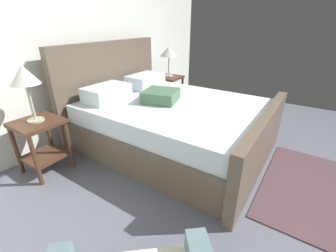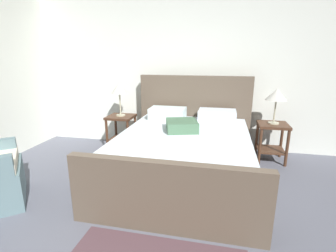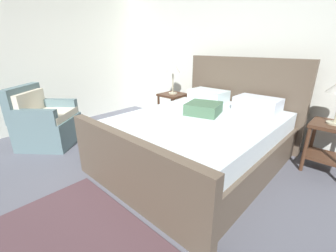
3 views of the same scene
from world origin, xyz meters
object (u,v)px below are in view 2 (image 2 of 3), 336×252
nightstand_left (121,127)px  table_lamp_left (119,89)px  nightstand_right (272,136)px  table_lamp_right (277,96)px  bed (185,152)px

nightstand_left → table_lamp_left: 0.65m
nightstand_right → table_lamp_right: table_lamp_right is taller
bed → nightstand_left: (-1.24, 0.84, 0.05)m
nightstand_left → bed: bearing=-34.0°
table_lamp_left → nightstand_right: bearing=-0.5°
table_lamp_right → table_lamp_left: bearing=179.5°
nightstand_right → table_lamp_right: bearing=63.4°
table_lamp_right → nightstand_left: bearing=179.5°
nightstand_right → table_lamp_right: 0.63m
nightstand_left → nightstand_right: bearing=-0.5°
nightstand_left → table_lamp_left: (-0.00, 0.00, 0.65)m
bed → nightstand_right: 1.49m
nightstand_right → table_lamp_left: size_ratio=1.05×
bed → table_lamp_left: bed is taller
table_lamp_right → table_lamp_left: (-2.48, 0.02, 0.03)m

